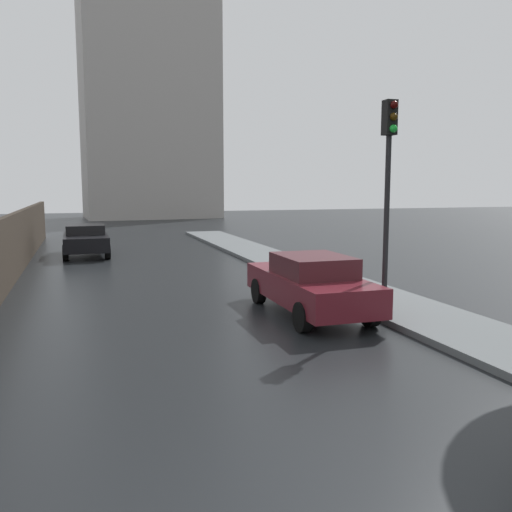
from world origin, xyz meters
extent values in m
cube|color=maroon|center=(2.86, 7.86, 0.63)|extent=(1.71, 4.49, 0.63)
cube|color=#461C22|center=(2.86, 7.65, 1.18)|extent=(1.50, 1.93, 0.46)
cylinder|color=black|center=(2.09, 9.34, 0.32)|extent=(0.22, 0.64, 0.63)
cylinder|color=black|center=(3.64, 9.33, 0.32)|extent=(0.22, 0.64, 0.63)
cylinder|color=black|center=(2.08, 6.38, 0.32)|extent=(0.22, 0.64, 0.63)
cylinder|color=black|center=(3.63, 6.37, 0.32)|extent=(0.22, 0.64, 0.63)
cube|color=black|center=(-2.04, 20.63, 0.63)|extent=(1.84, 4.22, 0.61)
cube|color=black|center=(-2.05, 20.87, 1.13)|extent=(1.59, 1.98, 0.40)
cylinder|color=black|center=(-1.21, 19.25, 0.32)|extent=(0.23, 0.65, 0.65)
cylinder|color=black|center=(-2.84, 19.23, 0.32)|extent=(0.23, 0.65, 0.65)
cylinder|color=black|center=(-1.24, 22.02, 0.32)|extent=(0.23, 0.65, 0.65)
cylinder|color=black|center=(-2.88, 22.00, 0.32)|extent=(0.23, 0.65, 0.65)
cylinder|color=black|center=(4.30, 6.93, 2.12)|extent=(0.12, 0.12, 3.95)
cube|color=black|center=(4.30, 6.93, 4.47)|extent=(0.26, 0.26, 0.75)
sphere|color=#360503|center=(4.30, 6.76, 4.72)|extent=(0.17, 0.17, 0.17)
sphere|color=#392405|center=(4.30, 6.76, 4.47)|extent=(0.17, 0.17, 0.17)
sphere|color=green|center=(4.30, 6.76, 4.22)|extent=(0.17, 0.17, 0.17)
cube|color=#9E9993|center=(4.21, 48.49, 15.94)|extent=(12.47, 8.02, 31.88)
camera|label=1|loc=(-2.17, -3.70, 2.99)|focal=38.15mm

